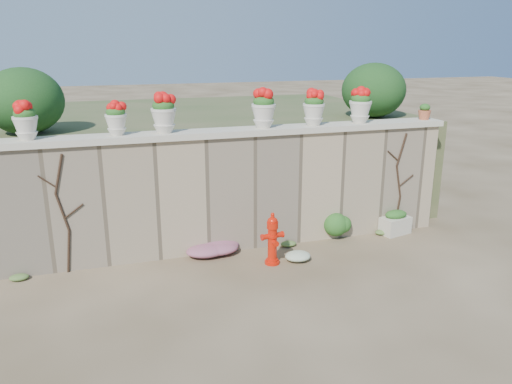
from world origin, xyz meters
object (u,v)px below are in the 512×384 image
object	(u,v)px
fire_hydrant	(272,238)
planter_box	(395,223)
urn_pot_0	(25,121)
terracotta_pot	(424,112)

from	to	relation	value
fire_hydrant	planter_box	size ratio (longest dim) A/B	1.41
planter_box	urn_pot_0	xyz separation A→B (m)	(-6.22, 0.31, 2.16)
fire_hydrant	terracotta_pot	distance (m)	3.87
urn_pot_0	terracotta_pot	size ratio (longest dim) A/B	1.98
terracotta_pot	urn_pot_0	bearing A→B (deg)	-180.00
fire_hydrant	planter_box	bearing A→B (deg)	6.71
fire_hydrant	terracotta_pot	xyz separation A→B (m)	(3.31, 0.89, 1.79)
planter_box	terracotta_pot	distance (m)	2.14
fire_hydrant	urn_pot_0	world-z (taller)	urn_pot_0
urn_pot_0	terracotta_pot	world-z (taller)	urn_pot_0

